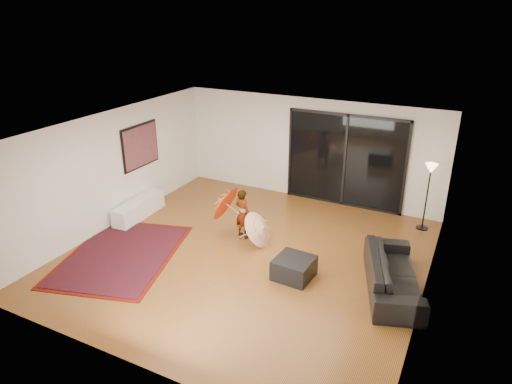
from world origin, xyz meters
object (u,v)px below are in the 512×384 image
Objects in this scene: ottoman at (294,268)px; child at (243,214)px; media_console at (139,208)px; sofa at (393,273)px.

child reaches higher than ottoman.
ottoman is at bearing -13.38° from media_console.
sofa is 1.98× the size of child.
child reaches higher than sofa.
media_console is at bearing 169.98° from ottoman.
child is at bearing 62.42° from sofa.
ottoman is (-1.77, -0.44, -0.13)m from sofa.
sofa is 3.48m from child.
sofa is 1.83m from ottoman.
sofa reaches higher than ottoman.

